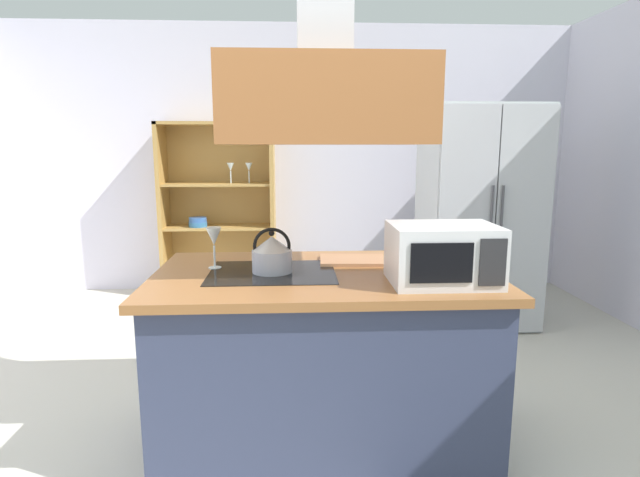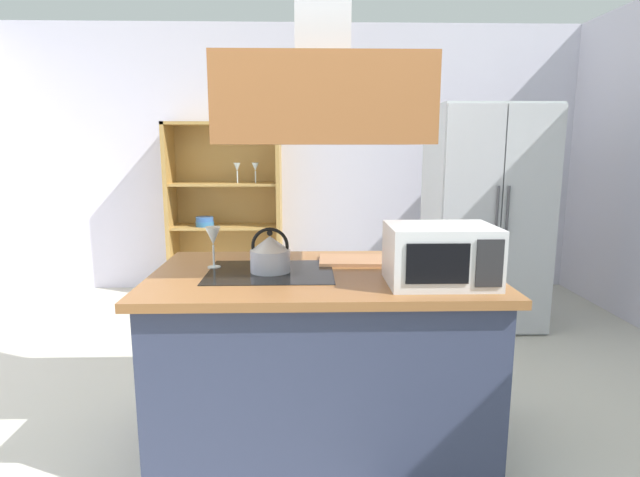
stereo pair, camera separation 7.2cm
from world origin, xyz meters
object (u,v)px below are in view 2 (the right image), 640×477
object	(u,v)px
refrigerator	(484,217)
wine_glass_on_counter	(213,238)
kettle	(271,254)
microwave	(440,255)
dish_cabinet	(226,219)
cutting_board	(352,260)

from	to	relation	value
refrigerator	wine_glass_on_counter	xyz separation A→B (m)	(-1.95, -1.70, 0.14)
kettle	wine_glass_on_counter	xyz separation A→B (m)	(-0.29, 0.10, 0.06)
microwave	kettle	bearing A→B (deg)	163.57
refrigerator	dish_cabinet	xyz separation A→B (m)	(-2.31, 0.99, -0.15)
cutting_board	wine_glass_on_counter	distance (m)	0.72
cutting_board	microwave	size ratio (longest dim) A/B	0.74
cutting_board	microwave	xyz separation A→B (m)	(0.35, -0.43, 0.12)
dish_cabinet	kettle	world-z (taller)	dish_cabinet
dish_cabinet	cutting_board	world-z (taller)	dish_cabinet
kettle	cutting_board	bearing A→B (deg)	26.77
dish_cabinet	wine_glass_on_counter	distance (m)	2.72
microwave	wine_glass_on_counter	size ratio (longest dim) A/B	2.23
wine_glass_on_counter	kettle	bearing A→B (deg)	-19.26
cutting_board	wine_glass_on_counter	world-z (taller)	wine_glass_on_counter
dish_cabinet	cutting_board	distance (m)	2.79
refrigerator	microwave	distance (m)	2.22
dish_cabinet	refrigerator	bearing A→B (deg)	-23.21
refrigerator	wine_glass_on_counter	distance (m)	2.59
refrigerator	kettle	size ratio (longest dim) A/B	8.49
microwave	wine_glass_on_counter	distance (m)	1.10
refrigerator	cutting_board	bearing A→B (deg)	-128.07
kettle	microwave	bearing A→B (deg)	-16.43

